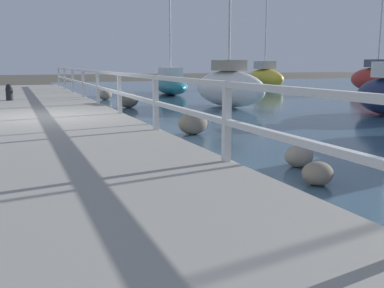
% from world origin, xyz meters
% --- Properties ---
extents(ground_plane, '(120.00, 120.00, 0.00)m').
position_xyz_m(ground_plane, '(0.00, 0.00, 0.00)').
color(ground_plane, '#4C473D').
extents(dock_walkway, '(4.24, 36.00, 0.36)m').
position_xyz_m(dock_walkway, '(0.00, 0.00, 0.18)').
color(dock_walkway, '#9E998E').
rests_on(dock_walkway, ground).
extents(railing, '(0.10, 32.50, 1.10)m').
position_xyz_m(railing, '(2.02, -0.00, 1.11)').
color(railing, white).
rests_on(railing, dock_walkway).
extents(boulder_upstream, '(0.45, 0.41, 0.34)m').
position_xyz_m(boulder_upstream, '(3.24, -6.91, 0.17)').
color(boulder_upstream, slate).
rests_on(boulder_upstream, ground).
extents(boulder_far_strip, '(0.63, 0.57, 0.47)m').
position_xyz_m(boulder_far_strip, '(3.41, 9.19, 0.24)').
color(boulder_far_strip, slate).
rests_on(boulder_far_strip, ground).
extents(boulder_downstream, '(0.73, 0.65, 0.54)m').
position_xyz_m(boulder_downstream, '(3.33, -2.00, 0.27)').
color(boulder_downstream, slate).
rests_on(boulder_downstream, ground).
extents(boulder_mid_strip, '(0.78, 0.70, 0.59)m').
position_xyz_m(boulder_mid_strip, '(3.50, 5.08, 0.29)').
color(boulder_mid_strip, '#666056').
rests_on(boulder_mid_strip, ground).
extents(boulder_near_dock, '(0.48, 0.44, 0.36)m').
position_xyz_m(boulder_near_dock, '(3.67, -5.86, 0.18)').
color(boulder_near_dock, gray).
rests_on(boulder_near_dock, ground).
extents(mooring_bollard, '(0.25, 0.25, 0.60)m').
position_xyz_m(mooring_bollard, '(-0.74, 5.76, 0.66)').
color(mooring_bollard, black).
rests_on(mooring_bollard, dock_walkway).
extents(sailboat_teal, '(2.49, 6.12, 5.81)m').
position_xyz_m(sailboat_teal, '(7.54, 11.73, 0.57)').
color(sailboat_teal, '#1E707A').
rests_on(sailboat_teal, water_surface).
extents(sailboat_red, '(1.77, 4.29, 5.63)m').
position_xyz_m(sailboat_red, '(19.14, 8.49, 0.80)').
color(sailboat_red, red).
rests_on(sailboat_red, water_surface).
extents(sailboat_yellow, '(1.68, 3.97, 6.33)m').
position_xyz_m(sailboat_yellow, '(15.42, 14.86, 0.74)').
color(sailboat_yellow, gold).
rests_on(sailboat_yellow, water_surface).
extents(sailboat_white, '(2.01, 4.22, 6.42)m').
position_xyz_m(sailboat_white, '(7.24, 3.92, 0.78)').
color(sailboat_white, white).
rests_on(sailboat_white, water_surface).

